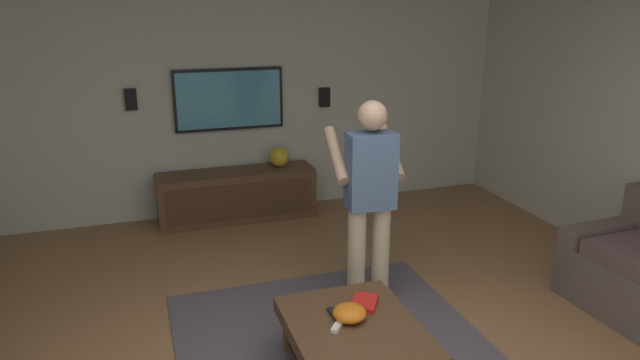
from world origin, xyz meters
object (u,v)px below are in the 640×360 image
object	(u,v)px
wall_speaker_right	(131,99)
media_console	(237,195)
tv	(229,99)
vase_round	(279,157)
book	(364,303)
person_standing	(370,192)
bowl	(350,313)
coffee_table	(354,339)
remote_white	(338,325)
wall_speaker_left	(324,97)
remote_black	(334,314)

from	to	relation	value
wall_speaker_right	media_console	bearing A→B (deg)	-104.08
tv	vase_round	world-z (taller)	tv
media_console	book	size ratio (longest dim) A/B	7.73
tv	person_standing	bearing A→B (deg)	15.31
media_console	bowl	size ratio (longest dim) A/B	7.89
coffee_table	wall_speaker_right	world-z (taller)	wall_speaker_right
remote_white	book	world-z (taller)	book
person_standing	wall_speaker_right	size ratio (longest dim) A/B	7.45
wall_speaker_right	tv	bearing A→B (deg)	-90.74
coffee_table	vase_round	distance (m)	3.12
wall_speaker_left	wall_speaker_right	distance (m)	2.11
tv	book	distance (m)	3.22
coffee_table	wall_speaker_left	distance (m)	3.55
remote_black	book	distance (m)	0.24
wall_speaker_left	book	bearing A→B (deg)	166.17
wall_speaker_right	vase_round	bearing A→B (deg)	-98.10
bowl	wall_speaker_right	world-z (taller)	wall_speaker_right
coffee_table	bowl	bearing A→B (deg)	8.56
wall_speaker_right	remote_white	bearing A→B (deg)	-161.62
tv	bowl	bearing A→B (deg)	3.18
remote_white	vase_round	bearing A→B (deg)	31.66
media_console	person_standing	bearing A→B (deg)	16.94
coffee_table	media_console	world-z (taller)	media_console
person_standing	vase_round	size ratio (longest dim) A/B	7.45
book	wall_speaker_left	size ratio (longest dim) A/B	1.00
person_standing	book	bearing A→B (deg)	159.67
coffee_table	tv	distance (m)	3.44
tv	person_standing	size ratio (longest dim) A/B	0.72
remote_white	wall_speaker_left	distance (m)	3.54
remote_white	wall_speaker_left	size ratio (longest dim) A/B	0.68
bowl	wall_speaker_left	bearing A→B (deg)	-15.90
tv	coffee_table	bearing A→B (deg)	3.29
remote_white	tv	bearing A→B (deg)	40.72
remote_black	vase_round	world-z (taller)	vase_round
media_console	remote_white	distance (m)	3.04
person_standing	bowl	bearing A→B (deg)	154.47
vase_round	wall_speaker_left	xyz separation A→B (m)	(0.21, -0.61, 0.60)
tv	remote_black	bearing A→B (deg)	1.85
media_console	person_standing	size ratio (longest dim) A/B	1.04
person_standing	wall_speaker_right	distance (m)	2.95
vase_round	tv	bearing A→B (deg)	67.80
media_console	vase_round	xyz separation A→B (m)	(0.04, -0.49, 0.39)
tv	person_standing	xyz separation A→B (m)	(-2.38, -0.65, -0.36)
bowl	wall_speaker_left	xyz separation A→B (m)	(3.23, -0.92, 0.81)
bowl	vase_round	xyz separation A→B (m)	(3.02, -0.31, 0.21)
media_console	book	bearing A→B (deg)	6.79
media_console	wall_speaker_left	xyz separation A→B (m)	(0.25, -1.10, 0.99)
person_standing	tv	bearing A→B (deg)	19.48
remote_black	tv	bearing A→B (deg)	1.07
bowl	book	distance (m)	0.21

